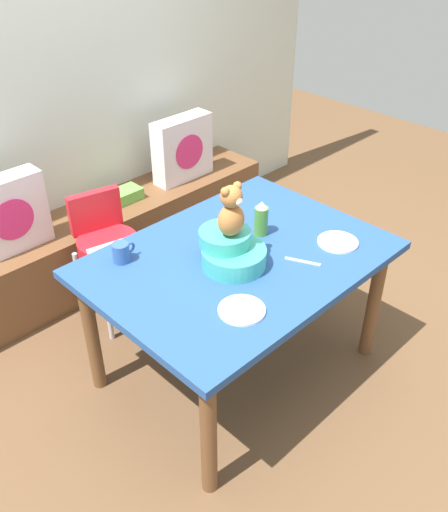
% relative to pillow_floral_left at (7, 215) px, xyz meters
% --- Properties ---
extents(ground_plane, '(8.00, 8.00, 0.00)m').
position_rel_pillow_floral_left_xyz_m(ground_plane, '(0.56, -1.24, -0.68)').
color(ground_plane, brown).
extents(back_wall, '(4.40, 0.10, 2.60)m').
position_rel_pillow_floral_left_xyz_m(back_wall, '(0.56, 0.29, 0.62)').
color(back_wall, silver).
rests_on(back_wall, ground_plane).
extents(window_bench, '(2.60, 0.44, 0.46)m').
position_rel_pillow_floral_left_xyz_m(window_bench, '(0.56, 0.02, -0.45)').
color(window_bench, brown).
rests_on(window_bench, ground_plane).
extents(pillow_floral_left, '(0.44, 0.15, 0.44)m').
position_rel_pillow_floral_left_xyz_m(pillow_floral_left, '(0.00, 0.00, 0.00)').
color(pillow_floral_left, silver).
rests_on(pillow_floral_left, window_bench).
extents(pillow_floral_right, '(0.44, 0.15, 0.44)m').
position_rel_pillow_floral_left_xyz_m(pillow_floral_right, '(1.29, 0.00, 0.00)').
color(pillow_floral_right, silver).
rests_on(pillow_floral_right, window_bench).
extents(book_stack, '(0.20, 0.14, 0.08)m').
position_rel_pillow_floral_left_xyz_m(book_stack, '(0.80, 0.02, -0.18)').
color(book_stack, '#64B047').
rests_on(book_stack, window_bench).
extents(dining_table, '(1.39, 1.03, 0.74)m').
position_rel_pillow_floral_left_xyz_m(dining_table, '(0.56, -1.24, -0.03)').
color(dining_table, '#264C8C').
rests_on(dining_table, ground_plane).
extents(highchair, '(0.39, 0.50, 0.79)m').
position_rel_pillow_floral_left_xyz_m(highchair, '(0.35, -0.42, -0.16)').
color(highchair, red).
rests_on(highchair, ground_plane).
extents(infant_seat_teal, '(0.30, 0.33, 0.16)m').
position_rel_pillow_floral_left_xyz_m(infant_seat_teal, '(0.49, -1.26, 0.13)').
color(infant_seat_teal, teal).
rests_on(infant_seat_teal, dining_table).
extents(teddy_bear, '(0.13, 0.12, 0.25)m').
position_rel_pillow_floral_left_xyz_m(teddy_bear, '(0.49, -1.26, 0.34)').
color(teddy_bear, '#AF6E36').
rests_on(teddy_bear, infant_seat_teal).
extents(ketchup_bottle, '(0.07, 0.07, 0.18)m').
position_rel_pillow_floral_left_xyz_m(ketchup_bottle, '(0.78, -1.18, 0.15)').
color(ketchup_bottle, '#4C8C33').
rests_on(ketchup_bottle, dining_table).
extents(coffee_mug, '(0.12, 0.08, 0.09)m').
position_rel_pillow_floral_left_xyz_m(coffee_mug, '(0.14, -0.89, 0.11)').
color(coffee_mug, '#335999').
rests_on(coffee_mug, dining_table).
extents(dinner_plate_near, '(0.20, 0.20, 0.01)m').
position_rel_pillow_floral_left_xyz_m(dinner_plate_near, '(0.28, -1.54, 0.07)').
color(dinner_plate_near, white).
rests_on(dinner_plate_near, dining_table).
extents(dinner_plate_far, '(0.20, 0.20, 0.01)m').
position_rel_pillow_floral_left_xyz_m(dinner_plate_far, '(0.99, -1.51, 0.07)').
color(dinner_plate_far, white).
rests_on(dinner_plate_far, dining_table).
extents(table_fork, '(0.09, 0.16, 0.01)m').
position_rel_pillow_floral_left_xyz_m(table_fork, '(0.74, -1.49, 0.06)').
color(table_fork, silver).
rests_on(table_fork, dining_table).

